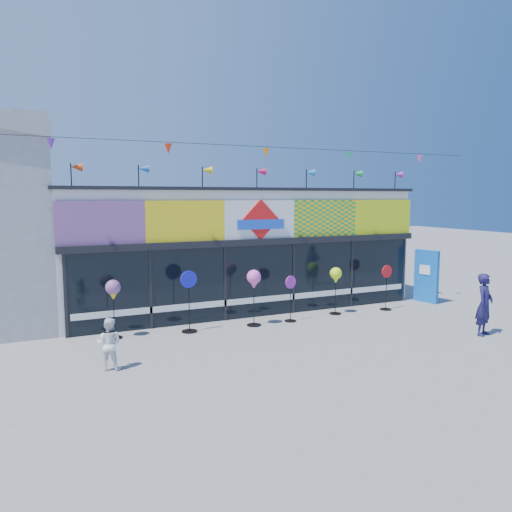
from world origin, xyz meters
TOP-DOWN VIEW (x-y plane):
  - ground at (0.00, 0.00)m, footprint 80.00×80.00m
  - kite_shop at (0.00, 5.94)m, footprint 16.00×5.70m
  - blue_sign at (6.39, 2.85)m, footprint 0.34×0.96m
  - spinner_0 at (-4.64, 2.81)m, footprint 0.41×0.41m
  - spinner_1 at (-2.60, 2.58)m, footprint 0.49×0.45m
  - spinner_2 at (-0.66, 2.44)m, footprint 0.42×0.42m
  - spinner_3 at (0.57, 2.44)m, footprint 0.40×0.36m
  - spinner_4 at (2.37, 2.67)m, footprint 0.39×0.39m
  - spinner_5 at (4.28, 2.47)m, footprint 0.43×0.39m
  - adult_man at (4.68, -1.15)m, footprint 0.74×0.62m
  - child at (-5.13, 0.35)m, footprint 0.65×0.55m

SIDE VIEW (x-z plane):
  - ground at x=0.00m, z-range 0.00..0.00m
  - child at x=-5.13m, z-range 0.00..1.16m
  - spinner_3 at x=0.57m, z-range 0.04..1.46m
  - spinner_5 at x=4.28m, z-range 0.04..1.57m
  - adult_man at x=4.68m, z-range 0.00..1.72m
  - spinner_1 at x=-2.60m, z-range 0.05..1.81m
  - blue_sign at x=6.39m, z-range 0.00..1.91m
  - spinner_4 at x=2.37m, z-range 0.46..2.00m
  - spinner_0 at x=-4.64m, z-range 0.48..2.09m
  - spinner_2 at x=-0.66m, z-range 0.50..2.18m
  - kite_shop at x=0.00m, z-range -0.61..4.70m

